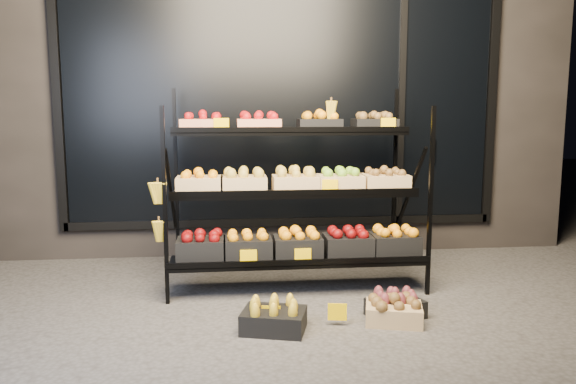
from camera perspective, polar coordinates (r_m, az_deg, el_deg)
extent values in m
plane|color=#514F4C|center=(4.31, 1.61, -11.57)|extent=(24.00, 24.00, 0.00)
cube|color=#2D2826|center=(6.65, -1.40, 10.76)|extent=(6.00, 2.00, 3.50)
cube|color=black|center=(5.62, -0.52, 9.17)|extent=(4.20, 0.04, 2.40)
cube|color=black|center=(5.72, -0.48, -3.05)|extent=(4.30, 0.06, 0.08)
cube|color=black|center=(5.80, -22.39, 8.52)|extent=(0.08, 0.06, 2.50)
cube|color=black|center=(6.20, 19.94, 8.60)|extent=(0.08, 0.06, 2.50)
cube|color=black|center=(5.85, 11.44, 8.97)|extent=(0.06, 0.06, 2.50)
cylinder|color=black|center=(5.95, 14.61, 4.03)|extent=(0.02, 0.02, 0.25)
cube|color=black|center=(4.28, -12.40, -1.51)|extent=(0.03, 0.03, 1.50)
cube|color=black|center=(4.54, 14.27, -1.02)|extent=(0.03, 0.03, 1.50)
cube|color=black|center=(5.23, -11.29, 1.16)|extent=(0.03, 0.03, 1.66)
cube|color=black|center=(5.44, 10.76, 1.45)|extent=(0.03, 0.03, 1.66)
cube|color=black|center=(4.56, 1.03, -6.95)|extent=(2.05, 0.42, 0.03)
cube|color=black|center=(4.36, 1.36, -7.20)|extent=(2.05, 0.02, 0.05)
cube|color=black|center=(4.75, 0.59, -0.17)|extent=(2.05, 0.40, 0.03)
cube|color=black|center=(4.56, 0.87, -0.09)|extent=(2.05, 0.02, 0.05)
cube|color=black|center=(5.00, 0.20, 6.01)|extent=(2.05, 0.40, 0.03)
cube|color=black|center=(4.81, 0.45, 6.33)|extent=(2.05, 0.02, 0.05)
cube|color=#D4B07F|center=(4.97, -8.68, 6.71)|extent=(0.38, 0.28, 0.11)
ellipsoid|color=#B70D18|center=(4.97, -8.70, 7.69)|extent=(0.32, 0.24, 0.07)
cube|color=#D4B07F|center=(4.98, -2.98, 6.79)|extent=(0.38, 0.28, 0.11)
ellipsoid|color=#B70D18|center=(4.97, -2.99, 7.77)|extent=(0.32, 0.24, 0.07)
cube|color=black|center=(5.03, 3.20, 6.81)|extent=(0.38, 0.28, 0.11)
ellipsoid|color=orange|center=(5.03, 3.21, 7.78)|extent=(0.32, 0.24, 0.07)
cube|color=black|center=(5.14, 8.76, 6.76)|extent=(0.38, 0.28, 0.11)
ellipsoid|color=brown|center=(5.14, 8.78, 7.70)|extent=(0.32, 0.24, 0.07)
cube|color=tan|center=(4.71, -8.96, 0.70)|extent=(0.38, 0.28, 0.14)
ellipsoid|color=orange|center=(4.70, -8.98, 1.91)|extent=(0.32, 0.24, 0.07)
cube|color=tan|center=(4.71, -4.52, 0.77)|extent=(0.38, 0.28, 0.14)
ellipsoid|color=gold|center=(4.70, -4.54, 1.98)|extent=(0.32, 0.24, 0.07)
cube|color=tan|center=(4.74, 0.75, 0.84)|extent=(0.38, 0.28, 0.14)
ellipsoid|color=gold|center=(4.73, 0.75, 2.05)|extent=(0.32, 0.24, 0.07)
cube|color=tan|center=(4.80, 5.29, 0.90)|extent=(0.38, 0.28, 0.14)
ellipsoid|color=#7FBD2F|center=(4.79, 5.31, 2.09)|extent=(0.32, 0.24, 0.07)
cube|color=tan|center=(4.90, 9.85, 0.96)|extent=(0.38, 0.28, 0.14)
ellipsoid|color=brown|center=(4.88, 9.88, 2.12)|extent=(0.32, 0.24, 0.07)
cube|color=black|center=(4.51, -8.80, -5.86)|extent=(0.38, 0.28, 0.18)
ellipsoid|color=#6E0809|center=(4.48, -8.84, -4.37)|extent=(0.32, 0.24, 0.07)
cube|color=black|center=(4.50, -4.11, -5.79)|extent=(0.38, 0.28, 0.18)
ellipsoid|color=orange|center=(4.48, -4.12, -4.30)|extent=(0.32, 0.24, 0.07)
cube|color=black|center=(4.54, 1.00, -5.67)|extent=(0.38, 0.28, 0.18)
ellipsoid|color=orange|center=(4.51, 1.00, -4.19)|extent=(0.32, 0.24, 0.07)
cube|color=black|center=(4.60, 6.12, -5.51)|extent=(0.38, 0.28, 0.18)
ellipsoid|color=#6E0809|center=(4.58, 6.14, -4.05)|extent=(0.32, 0.24, 0.07)
cube|color=black|center=(4.70, 10.78, -5.32)|extent=(0.38, 0.28, 0.18)
ellipsoid|color=orange|center=(4.67, 10.82, -3.89)|extent=(0.32, 0.24, 0.07)
ellipsoid|color=yellow|center=(4.28, -13.12, 1.07)|extent=(0.14, 0.08, 0.22)
ellipsoid|color=yellow|center=(4.33, -12.99, -2.76)|extent=(0.14, 0.08, 0.22)
ellipsoid|color=yellow|center=(4.95, 4.41, 9.29)|extent=(0.14, 0.08, 0.22)
cube|color=#FFC700|center=(4.64, 4.29, 0.53)|extent=(0.13, 0.01, 0.12)
cube|color=#FFC700|center=(5.02, 10.15, 6.74)|extent=(0.13, 0.01, 0.12)
cube|color=#FFC700|center=(4.82, -6.79, 6.76)|extent=(0.13, 0.01, 0.12)
cube|color=#FFC700|center=(4.37, -4.03, -6.65)|extent=(0.13, 0.01, 0.12)
cube|color=#FFC700|center=(4.40, 1.52, -6.51)|extent=(0.13, 0.01, 0.12)
cube|color=#FFC700|center=(3.89, -1.74, -12.88)|extent=(0.13, 0.01, 0.12)
cube|color=#FFC700|center=(3.95, 5.02, -12.59)|extent=(0.13, 0.01, 0.12)
cube|color=black|center=(3.85, -1.45, -12.92)|extent=(0.48, 0.40, 0.14)
ellipsoid|color=yellow|center=(3.82, -1.46, -11.51)|extent=(0.40, 0.34, 0.07)
cube|color=tan|center=(4.06, 10.69, -12.04)|extent=(0.44, 0.37, 0.13)
ellipsoid|color=brown|center=(4.02, 10.73, -10.77)|extent=(0.37, 0.31, 0.07)
cube|color=black|center=(4.17, 10.85, -11.51)|extent=(0.43, 0.37, 0.13)
ellipsoid|color=brown|center=(4.14, 10.89, -10.31)|extent=(0.36, 0.31, 0.07)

